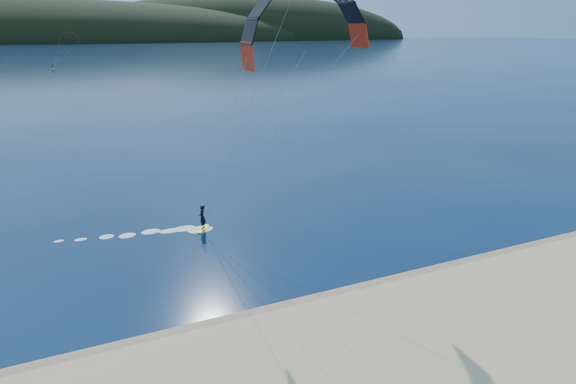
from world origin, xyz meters
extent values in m
plane|color=#071B39|center=(0.00, 0.00, 0.00)|extent=(1800.00, 1800.00, 0.00)
cube|color=#917A54|center=(0.00, 4.50, 0.05)|extent=(220.00, 2.50, 0.10)
ellipsoid|color=black|center=(-50.00, 720.00, 0.00)|extent=(840.00, 280.00, 110.00)
ellipsoid|color=black|center=(260.00, 760.00, 0.00)|extent=(600.00, 240.00, 140.00)
cube|color=yellow|center=(-1.34, 17.62, 0.06)|extent=(1.23, 1.62, 0.09)
imported|color=black|center=(-1.34, 17.62, 1.06)|extent=(0.76, 0.85, 1.94)
cylinder|color=gray|center=(2.43, 15.92, 7.35)|extent=(0.02, 0.02, 13.99)
cube|color=yellow|center=(-18.77, 198.40, 0.05)|extent=(0.85, 1.44, 0.08)
imported|color=black|center=(-18.77, 198.40, 0.93)|extent=(0.87, 0.98, 1.69)
cylinder|color=gray|center=(-14.79, 195.18, 5.79)|extent=(0.02, 0.02, 13.10)
camera|label=1|loc=(-8.39, -15.14, 14.60)|focal=28.84mm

